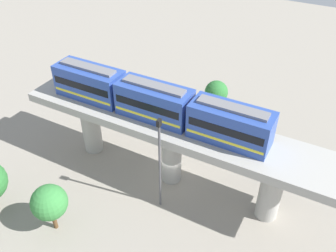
{
  "coord_description": "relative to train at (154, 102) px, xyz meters",
  "views": [
    {
      "loc": [
        22.46,
        11.76,
        25.35
      ],
      "look_at": [
        -2.5,
        -1.72,
        4.11
      ],
      "focal_mm": 38.73,
      "sensor_mm": 36.0,
      "label": 1
    }
  ],
  "objects": [
    {
      "name": "tree_far_corner",
      "position": [
        9.82,
        -4.16,
        -5.3
      ],
      "size": [
        2.98,
        2.98,
        4.59
      ],
      "color": "brown",
      "rests_on": "ground"
    },
    {
      "name": "parked_car_white",
      "position": [
        -12.29,
        -8.01,
        -7.63
      ],
      "size": [
        2.29,
        4.39,
        1.76
      ],
      "rotation": [
        0.0,
        0.0,
        -0.12
      ],
      "color": "white",
      "rests_on": "ground"
    },
    {
      "name": "parked_car_yellow",
      "position": [
        -8.41,
        -1.38,
        -7.63
      ],
      "size": [
        2.59,
        4.47,
        1.76
      ],
      "rotation": [
        0.0,
        0.0,
        -0.2
      ],
      "color": "yellow",
      "rests_on": "ground"
    },
    {
      "name": "viaduct",
      "position": [
        0.0,
        1.72,
        -3.14
      ],
      "size": [
        5.2,
        28.85,
        6.84
      ],
      "color": "#A8A59E",
      "rests_on": "ground"
    },
    {
      "name": "signal_post",
      "position": [
        3.4,
        2.41,
        -3.14
      ],
      "size": [
        0.44,
        0.28,
        9.44
      ],
      "color": "#4C4C51",
      "rests_on": "ground"
    },
    {
      "name": "parked_car_blue",
      "position": [
        -5.58,
        9.99,
        -7.63
      ],
      "size": [
        2.53,
        4.46,
        1.76
      ],
      "rotation": [
        0.0,
        0.0,
        0.18
      ],
      "color": "#284CB7",
      "rests_on": "ground"
    },
    {
      "name": "tree_near_viaduct",
      "position": [
        -12.59,
        1.06,
        -5.54
      ],
      "size": [
        2.76,
        2.76,
        4.24
      ],
      "color": "brown",
      "rests_on": "ground"
    },
    {
      "name": "ground_plane",
      "position": [
        0.0,
        1.72,
        -8.38
      ],
      "size": [
        120.0,
        120.0,
        0.0
      ],
      "primitive_type": "plane",
      "color": "gray"
    },
    {
      "name": "train",
      "position": [
        0.0,
        0.0,
        0.0
      ],
      "size": [
        2.64,
        20.5,
        3.24
      ],
      "color": "#2D4CA5",
      "rests_on": "viaduct"
    }
  ]
}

